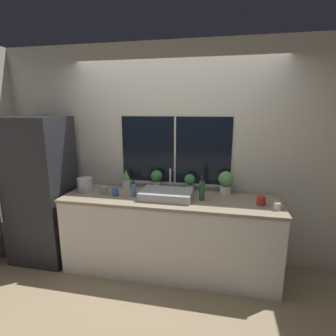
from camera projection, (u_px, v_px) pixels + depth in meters
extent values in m
plane|color=#937F60|center=(163.00, 287.00, 2.90)|extent=(14.00, 14.00, 0.00)
cube|color=beige|center=(176.00, 155.00, 3.30)|extent=(8.00, 0.06, 2.70)
cube|color=black|center=(175.00, 150.00, 3.25)|extent=(1.37, 0.01, 0.83)
cube|color=#BCB7AD|center=(175.00, 150.00, 3.25)|extent=(0.02, 0.01, 0.83)
cube|color=#BCB7AD|center=(175.00, 184.00, 3.34)|extent=(1.43, 0.04, 0.03)
cube|color=beige|center=(52.00, 143.00, 4.48)|extent=(0.06, 7.00, 2.70)
cube|color=white|center=(169.00, 236.00, 3.12)|extent=(2.46, 0.67, 0.89)
cube|color=gray|center=(169.00, 199.00, 3.02)|extent=(2.49, 0.69, 0.03)
cube|color=#232328|center=(41.00, 190.00, 3.30)|extent=(0.71, 0.60, 1.83)
cube|color=#ADADB2|center=(166.00, 194.00, 2.99)|extent=(0.58, 0.38, 0.09)
cylinder|color=#B7B7BC|center=(170.00, 191.00, 3.21)|extent=(0.04, 0.04, 0.03)
cylinder|color=#B7B7BC|center=(170.00, 179.00, 3.17)|extent=(0.02, 0.02, 0.27)
cylinder|color=white|center=(126.00, 184.00, 3.37)|extent=(0.10, 0.10, 0.11)
cone|color=#569951|center=(126.00, 175.00, 3.35)|extent=(0.11, 0.11, 0.12)
cylinder|color=white|center=(157.00, 186.00, 3.29)|extent=(0.09, 0.09, 0.11)
sphere|color=#387A3D|center=(157.00, 176.00, 3.27)|extent=(0.14, 0.14, 0.14)
cylinder|color=white|center=(190.00, 188.00, 3.21)|extent=(0.09, 0.09, 0.09)
sphere|color=#387A3D|center=(190.00, 179.00, 3.19)|extent=(0.13, 0.13, 0.13)
cylinder|color=white|center=(225.00, 190.00, 3.13)|extent=(0.13, 0.13, 0.10)
sphere|color=#569951|center=(226.00, 179.00, 3.10)|extent=(0.18, 0.18, 0.18)
cylinder|color=teal|center=(134.00, 190.00, 3.03)|extent=(0.05, 0.05, 0.15)
cylinder|color=black|center=(133.00, 182.00, 3.01)|extent=(0.02, 0.02, 0.04)
cylinder|color=#235128|center=(202.00, 191.00, 2.91)|extent=(0.06, 0.06, 0.22)
cylinder|color=black|center=(202.00, 178.00, 2.88)|extent=(0.03, 0.03, 0.06)
cylinder|color=#B72D28|center=(261.00, 201.00, 2.78)|extent=(0.09, 0.09, 0.09)
cylinder|color=white|center=(277.00, 206.00, 2.64)|extent=(0.07, 0.07, 0.08)
cylinder|color=#3351AD|center=(115.00, 192.00, 3.07)|extent=(0.08, 0.08, 0.09)
cylinder|color=gray|center=(105.00, 190.00, 3.14)|extent=(0.08, 0.08, 0.09)
cylinder|color=#B2B2B7|center=(85.00, 184.00, 3.24)|extent=(0.19, 0.19, 0.17)
cone|color=#B2B2B7|center=(85.00, 177.00, 3.22)|extent=(0.16, 0.16, 0.02)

